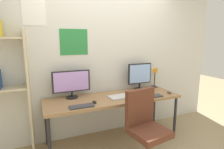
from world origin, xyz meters
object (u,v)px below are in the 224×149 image
keyboard_right (152,96)px  mouse_left_side (94,102)px  desk_lamp (156,73)px  keyboard_left (82,106)px  monitor_right (140,75)px  mouse_right_side (169,92)px  laptop_closed (119,97)px  office_chair (146,135)px  monitor_left (71,83)px  desk (113,100)px

keyboard_right → mouse_left_side: mouse_left_side is taller
desk_lamp → keyboard_left: (-1.51, -0.45, -0.27)m
monitor_right → mouse_right_side: 0.57m
mouse_right_side → laptop_closed: bearing=171.8°
desk_lamp → laptop_closed: size_ratio=1.30×
keyboard_right → laptop_closed: (-0.48, 0.17, 0.00)m
office_chair → keyboard_right: (0.39, 0.45, 0.35)m
monitor_left → office_chair: bearing=-49.1°
monitor_right → mouse_right_side: (0.33, -0.40, -0.24)m
desk_lamp → mouse_left_side: (-1.30, -0.37, -0.26)m
office_chair → desk_lamp: bearing=49.2°
desk_lamp → mouse_right_side: 0.49m
office_chair → keyboard_right: office_chair is taller
mouse_right_side → laptop_closed: (-0.86, 0.12, -0.00)m
monitor_left → desk_lamp: (1.55, 0.01, 0.04)m
laptop_closed → keyboard_right: bearing=-23.9°
desk → office_chair: office_chair is taller
keyboard_right → laptop_closed: 0.51m
desk_lamp → laptop_closed: desk_lamp is taller
keyboard_right → mouse_right_side: mouse_right_side is taller
desk → keyboard_left: bearing=-157.7°
keyboard_left → keyboard_right: same height
mouse_right_side → mouse_left_side: bearing=178.4°
mouse_right_side → laptop_closed: 0.87m
desk_lamp → keyboard_right: (-0.39, -0.45, -0.27)m
desk → mouse_left_side: (-0.36, -0.15, 0.07)m
mouse_left_side → keyboard_right: bearing=-5.1°
mouse_left_side → laptop_closed: 0.44m
keyboard_left → monitor_right: bearing=20.9°
keyboard_left → mouse_left_side: 0.22m
monitor_right → keyboard_right: monitor_right is taller
office_chair → desk_lamp: (0.78, 0.90, 0.62)m
office_chair → laptop_closed: size_ratio=3.09×
keyboard_left → mouse_right_side: (1.49, 0.04, 0.01)m
desk_lamp → keyboard_left: size_ratio=1.28×
desk → mouse_left_side: mouse_left_side is taller
mouse_left_side → office_chair: bearing=-45.2°
monitor_right → desk_lamp: monitor_right is taller
keyboard_left → laptop_closed: (0.64, 0.17, 0.00)m
monitor_right → mouse_right_side: monitor_right is taller
monitor_left → mouse_left_side: bearing=-55.9°
monitor_left → keyboard_left: 0.50m
desk → mouse_left_side: bearing=-157.2°
mouse_left_side → keyboard_left: bearing=-158.5°
mouse_right_side → keyboard_right: bearing=-173.2°
desk → monitor_left: bearing=160.5°
office_chair → monitor_right: (0.43, 0.89, 0.60)m
desk → keyboard_left: size_ratio=6.42×
monitor_right → keyboard_left: bearing=-159.1°
desk → mouse_left_side: size_ratio=21.80×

